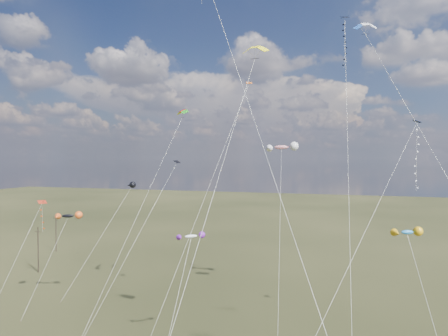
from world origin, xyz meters
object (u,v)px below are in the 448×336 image
(utility_pole_far, at_px, (56,233))
(novelty_black_orange, at_px, (68,216))
(utility_pole_near, at_px, (38,249))
(parafoil_yellow, at_px, (254,49))
(diamond_black_high, at_px, (345,57))

(utility_pole_far, height_order, novelty_black_orange, novelty_black_orange)
(utility_pole_near, distance_m, parafoil_yellow, 55.35)
(utility_pole_near, relative_size, parafoil_yellow, 0.26)
(utility_pole_far, bearing_deg, novelty_black_orange, -47.21)
(parafoil_yellow, relative_size, novelty_black_orange, 2.42)
(utility_pole_near, relative_size, utility_pole_far, 1.00)
(novelty_black_orange, bearing_deg, parafoil_yellow, -20.73)
(utility_pole_far, xyz_separation_m, diamond_black_high, (59.57, -21.30, 28.12))
(utility_pole_near, xyz_separation_m, diamond_black_high, (51.57, -7.30, 28.12))
(utility_pole_far, distance_m, parafoil_yellow, 68.04)
(utility_pole_near, xyz_separation_m, novelty_black_orange, (14.78, -10.62, 8.00))
(utility_pole_near, height_order, utility_pole_far, same)
(diamond_black_high, bearing_deg, utility_pole_near, 171.94)
(utility_pole_near, bearing_deg, novelty_black_orange, -35.68)
(utility_pole_near, xyz_separation_m, parafoil_yellow, (43.84, -21.61, 25.96))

